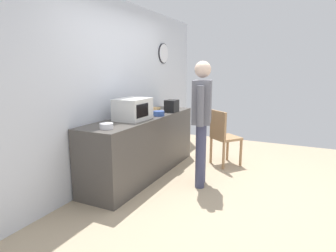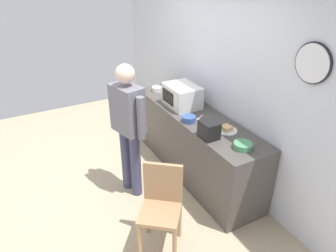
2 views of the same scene
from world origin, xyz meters
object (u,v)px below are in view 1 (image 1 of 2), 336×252
(sandwich_plate, at_px, (156,110))
(spoon_utensil, at_px, (110,119))
(cereal_bowl, at_px, (106,126))
(salad_bowl, at_px, (159,113))
(mixing_bowl, at_px, (171,107))
(person_standing, at_px, (202,114))
(toaster, at_px, (172,106))
(wooden_chair, at_px, (223,135))
(microwave, at_px, (133,109))
(fork_utensil, at_px, (148,115))

(sandwich_plate, xyz_separation_m, spoon_utensil, (-1.00, 0.22, -0.02))
(cereal_bowl, bearing_deg, spoon_utensil, 33.83)
(salad_bowl, distance_m, cereal_bowl, 1.13)
(mixing_bowl, bearing_deg, salad_bowl, -167.49)
(salad_bowl, bearing_deg, person_standing, -102.35)
(toaster, height_order, wooden_chair, toaster)
(sandwich_plate, bearing_deg, microwave, -173.84)
(salad_bowl, bearing_deg, wooden_chair, -45.25)
(sandwich_plate, relative_size, cereal_bowl, 1.59)
(salad_bowl, xyz_separation_m, mixing_bowl, (0.81, 0.18, -0.00))
(microwave, bearing_deg, spoon_utensil, 111.69)
(microwave, relative_size, cereal_bowl, 3.09)
(microwave, xyz_separation_m, person_standing, (0.29, -0.91, -0.05))
(microwave, height_order, toaster, microwave)
(fork_utensil, bearing_deg, toaster, -22.01)
(spoon_utensil, bearing_deg, toaster, -25.54)
(spoon_utensil, relative_size, wooden_chair, 0.18)
(fork_utensil, bearing_deg, microwave, -178.73)
(sandwich_plate, xyz_separation_m, person_standing, (-0.58, -1.01, 0.08))
(person_standing, bearing_deg, salad_bowl, 77.65)
(wooden_chair, bearing_deg, spoon_utensil, 136.95)
(microwave, relative_size, spoon_utensil, 2.94)
(sandwich_plate, distance_m, salad_bowl, 0.50)
(microwave, relative_size, wooden_chair, 0.53)
(sandwich_plate, distance_m, fork_utensil, 0.45)
(cereal_bowl, xyz_separation_m, person_standing, (0.96, -0.86, 0.06))
(fork_utensil, relative_size, person_standing, 0.10)
(cereal_bowl, xyz_separation_m, wooden_chair, (1.91, -0.91, -0.42))
(mixing_bowl, relative_size, spoon_utensil, 1.20)
(microwave, relative_size, toaster, 2.27)
(cereal_bowl, xyz_separation_m, toaster, (1.57, -0.13, 0.07))
(mixing_bowl, bearing_deg, wooden_chair, -91.53)
(mixing_bowl, relative_size, person_standing, 0.12)
(microwave, xyz_separation_m, fork_utensil, (0.44, 0.01, -0.15))
(sandwich_plate, height_order, spoon_utensil, sandwich_plate)
(sandwich_plate, relative_size, spoon_utensil, 1.51)
(mixing_bowl, bearing_deg, spoon_utensil, 167.78)
(salad_bowl, bearing_deg, spoon_utensil, 140.22)
(microwave, distance_m, salad_bowl, 0.50)
(sandwich_plate, height_order, cereal_bowl, cereal_bowl)
(mixing_bowl, bearing_deg, fork_utensil, -179.95)
(cereal_bowl, height_order, fork_utensil, cereal_bowl)
(cereal_bowl, height_order, spoon_utensil, cereal_bowl)
(cereal_bowl, bearing_deg, salad_bowl, -6.05)
(microwave, distance_m, spoon_utensil, 0.37)
(salad_bowl, height_order, cereal_bowl, salad_bowl)
(sandwich_plate, distance_m, wooden_chair, 1.19)
(salad_bowl, distance_m, fork_utensil, 0.18)
(fork_utensil, xyz_separation_m, wooden_chair, (0.81, -0.98, -0.39))
(salad_bowl, bearing_deg, sandwich_plate, 32.13)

